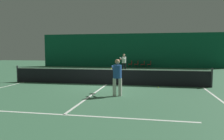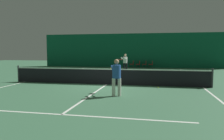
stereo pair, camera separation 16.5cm
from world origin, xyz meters
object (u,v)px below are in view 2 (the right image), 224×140
Objects in this scene: courtside_chair_0 at (132,64)px; courtside_chair_3 at (151,64)px; tennis_ball at (158,88)px; tennis_net at (107,76)px; courtside_chair_1 at (139,64)px; courtside_chair_2 at (145,64)px; player_far at (125,61)px; player_near at (116,75)px.

courtside_chair_0 and courtside_chair_3 have the same top height.
courtside_chair_0 reaches higher than tennis_ball.
tennis_net is at bearing -0.20° from courtside_chair_0.
tennis_net is 181.82× the size of tennis_ball.
courtside_chair_1 and courtside_chair_3 have the same top height.
courtside_chair_2 is at bearing 83.47° from tennis_net.
courtside_chair_1 is at bearing 86.62° from tennis_net.
player_far is 2.07× the size of courtside_chair_2.
tennis_ball is at bearing -13.34° from tennis_net.
player_far is at bearing -12.79° from player_near.
courtside_chair_1 is 1.52m from courtside_chair_3.
tennis_ball is (1.48, -14.47, -0.45)m from courtside_chair_2.
tennis_net is 13.94m from courtside_chair_3.
courtside_chair_0 and courtside_chair_2 have the same top height.
courtside_chair_1 is 14.65m from tennis_ball.
tennis_net is at bearing -9.64° from courtside_chair_3.
courtside_chair_2 is 0.76m from courtside_chair_3.
tennis_ball is (2.24, -14.47, -0.45)m from courtside_chair_1.
courtside_chair_3 is (1.16, 16.94, -0.48)m from player_near.
courtside_chair_0 is (0.05, 13.75, -0.03)m from tennis_net.
player_far reaches higher than courtside_chair_2.
courtside_chair_2 is at bearing -20.33° from player_near.
tennis_net reaches higher than courtside_chair_0.
courtside_chair_0 is at bearing -161.89° from player_far.
tennis_ball is at bearing 38.44° from player_far.
player_far is 5.55m from courtside_chair_0.
courtside_chair_3 reaches higher than tennis_ball.
courtside_chair_0 is at bearing 89.80° from tennis_net.
player_far is (-1.24, 11.42, 0.05)m from player_near.
player_far reaches higher than tennis_ball.
tennis_net reaches higher than courtside_chair_1.
tennis_net is 13.77m from courtside_chair_1.
courtside_chair_1 and courtside_chair_2 have the same top height.
courtside_chair_0 is 0.76m from courtside_chair_1.
tennis_net is 14.29× the size of courtside_chair_1.
courtside_chair_3 is (2.40, 5.52, -0.53)m from player_far.
tennis_ball is at bearing -56.19° from player_near.
player_near is at bearing 3.82° from courtside_chair_0.
courtside_chair_2 is 14.55m from tennis_ball.
courtside_chair_2 is at bearing 90.00° from courtside_chair_0.
courtside_chair_3 is 14.49m from tennis_ball.
courtside_chair_1 is (0.81, 13.75, -0.03)m from tennis_net.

